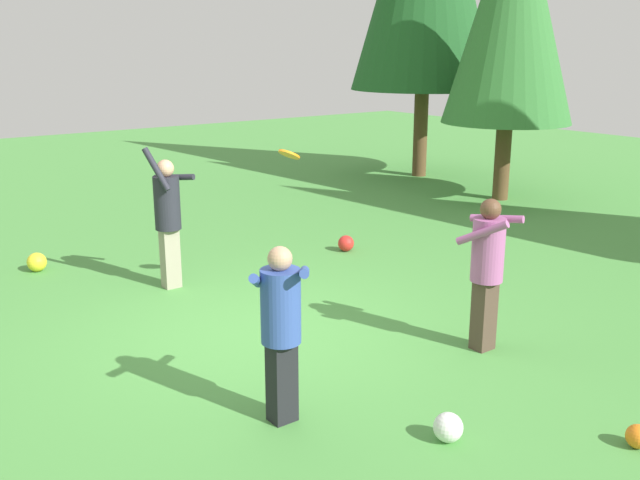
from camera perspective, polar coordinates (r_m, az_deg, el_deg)
name	(u,v)px	position (r m, az deg, el deg)	size (l,w,h in m)	color
ground_plane	(258,332)	(8.23, -4.98, -7.31)	(40.00, 40.00, 0.00)	#4C9342
person_thrower	(168,212)	(9.58, -12.05, 2.19)	(0.67, 0.67, 1.91)	gray
person_catcher	(487,262)	(7.64, 13.19, -1.71)	(0.69, 0.64, 1.64)	#4C382D
person_bystander	(281,320)	(6.03, -3.13, -6.41)	(0.72, 0.71, 1.57)	black
frisbee	(289,154)	(8.61, -2.47, 6.83)	(0.31, 0.30, 0.15)	orange
ball_white	(448,427)	(6.15, 10.18, -14.48)	(0.25, 0.25, 0.25)	white
ball_orange	(638,436)	(6.52, 24.01, -14.11)	(0.20, 0.20, 0.20)	orange
ball_red	(346,243)	(11.28, 2.08, -0.27)	(0.25, 0.25, 0.25)	red
ball_yellow	(37,262)	(11.04, -21.64, -1.65)	(0.28, 0.28, 0.28)	yellow
tree_left	(513,5)	(15.29, 15.12, 17.64)	(2.62, 2.62, 6.26)	brown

